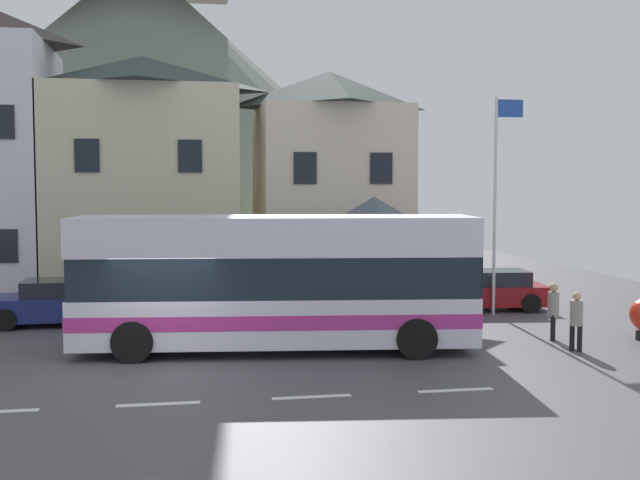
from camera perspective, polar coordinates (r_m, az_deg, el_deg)
ground_plane at (r=18.69m, az=-11.30°, el=-9.22°), size 40.00×60.00×0.07m
townhouse_01 at (r=29.99m, az=-12.59°, el=4.37°), size 6.71×5.61×8.91m
townhouse_02 at (r=30.40m, az=0.67°, el=4.08°), size 5.42×5.47×8.50m
hilltop_castle at (r=49.47m, az=-13.00°, el=9.84°), size 39.46×39.46×25.37m
transit_bus at (r=20.12m, az=-3.19°, el=-3.12°), size 10.26×3.64×3.43m
bus_shelter at (r=24.94m, az=3.92°, el=1.44°), size 3.60×3.60×3.84m
parked_car_00 at (r=25.27m, az=-17.91°, el=-4.26°), size 4.57×2.09×1.35m
parked_car_02 at (r=27.39m, az=11.84°, el=-3.55°), size 4.24×2.26×1.33m
pedestrian_00 at (r=22.42m, az=16.44°, el=-4.64°), size 0.30×0.30×1.56m
pedestrian_01 at (r=23.51m, az=8.89°, el=-4.37°), size 0.30×0.30×1.42m
pedestrian_02 at (r=21.14m, az=17.96°, el=-5.29°), size 0.32×0.32×1.51m
public_bench at (r=27.68m, az=4.65°, el=-3.79°), size 1.43×0.48×0.87m
flagpole at (r=26.17m, az=12.65°, el=3.57°), size 0.95×0.10×7.00m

